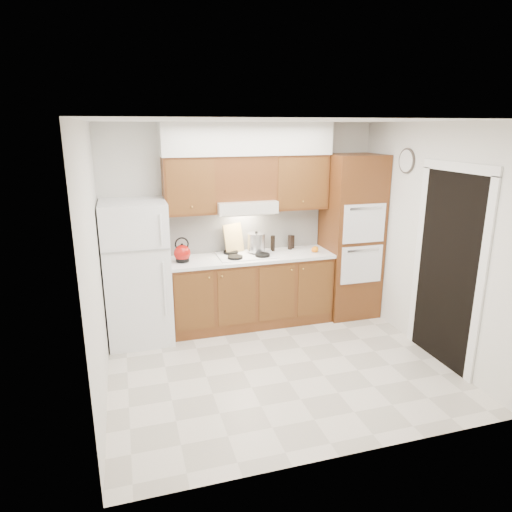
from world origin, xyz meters
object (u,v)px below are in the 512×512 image
at_px(kettle, 182,253).
at_px(stock_pot, 256,243).
at_px(oven_cabinet, 351,237).
at_px(fridge, 137,272).

relative_size(kettle, stock_pot, 0.88).
distance_m(oven_cabinet, kettle, 2.30).
bearing_deg(oven_cabinet, stock_pot, 175.98).
height_order(oven_cabinet, kettle, oven_cabinet).
bearing_deg(fridge, oven_cabinet, 0.70).
relative_size(fridge, stock_pot, 7.33).
relative_size(oven_cabinet, stock_pot, 9.37).
bearing_deg(stock_pot, kettle, -173.84).
relative_size(oven_cabinet, kettle, 10.71).
relative_size(fridge, oven_cabinet, 0.78).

